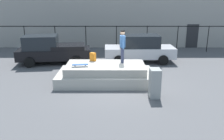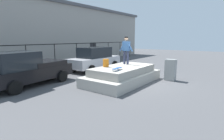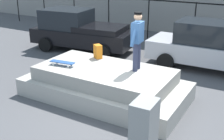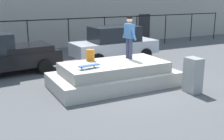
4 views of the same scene
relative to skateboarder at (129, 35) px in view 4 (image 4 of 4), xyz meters
name	(u,v)px [view 4 (image 4 of 4)]	position (x,y,z in m)	size (l,w,h in m)	color
ground_plane	(135,86)	(-0.18, -0.80, -1.87)	(60.00, 60.00, 0.00)	#4C4C4F
concrete_ledge	(114,75)	(-0.86, -0.35, -1.46)	(4.79, 2.47, 0.92)	#ADA89E
skateboarder	(129,35)	(0.00, 0.00, 0.00)	(0.27, 0.91, 1.65)	#2D334C
skateboard	(89,66)	(-2.07, -0.79, -0.85)	(0.80, 0.30, 0.12)	#264C8C
backpack	(90,55)	(-1.54, 0.35, -0.73)	(0.28, 0.20, 0.44)	orange
car_black_pickup_near	(1,54)	(-4.45, 3.31, -0.97)	(4.79, 2.41, 1.83)	black
car_silver_sedan_mid	(114,43)	(1.30, 3.71, -0.97)	(4.63, 2.11, 1.80)	#B7B7BC
utility_box	(193,75)	(1.29, -2.31, -1.24)	(0.44, 0.60, 1.26)	gray
fence_row	(69,29)	(-0.18, 6.79, -0.44)	(24.06, 0.06, 2.06)	black
warehouse_building	(44,0)	(-0.18, 12.18, 1.15)	(33.30, 7.70, 6.02)	gray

